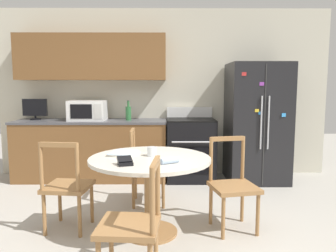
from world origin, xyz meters
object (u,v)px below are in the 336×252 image
(countertop_tv, at_px, (35,109))
(dining_chair_far, at_px, (146,168))
(dining_chair_right, at_px, (233,186))
(dining_chair_near, at_px, (133,225))
(wallet, at_px, (125,162))
(counter_bottle, at_px, (128,113))
(microwave, at_px, (88,110))
(candle_glass, at_px, (152,152))
(dining_chair_left, at_px, (67,187))
(refrigerator, at_px, (257,123))
(oven_range, at_px, (191,149))

(countertop_tv, height_order, dining_chair_far, countertop_tv)
(dining_chair_right, height_order, dining_chair_near, same)
(dining_chair_far, distance_m, wallet, 1.16)
(counter_bottle, bearing_deg, microwave, -178.86)
(candle_glass, bearing_deg, dining_chair_left, 178.51)
(microwave, bearing_deg, counter_bottle, 1.14)
(dining_chair_far, bearing_deg, refrigerator, 120.62)
(dining_chair_far, height_order, dining_chair_near, same)
(dining_chair_near, bearing_deg, counter_bottle, 11.35)
(oven_range, relative_size, microwave, 2.03)
(counter_bottle, xyz_separation_m, dining_chair_left, (-0.40, -1.80, -0.58))
(microwave, xyz_separation_m, dining_chair_left, (0.20, -1.79, -0.61))
(counter_bottle, relative_size, dining_chair_left, 0.33)
(oven_range, bearing_deg, dining_chair_far, -120.25)
(countertop_tv, bearing_deg, dining_chair_right, -35.22)
(dining_chair_left, xyz_separation_m, dining_chair_right, (1.62, 0.02, 0.00))
(microwave, bearing_deg, wallet, -69.24)
(dining_chair_far, xyz_separation_m, dining_chair_left, (-0.73, -0.73, 0.00))
(refrigerator, distance_m, dining_chair_near, 3.08)
(refrigerator, bearing_deg, dining_chair_far, -148.12)
(countertop_tv, relative_size, dining_chair_left, 0.40)
(wallet, bearing_deg, candle_glass, 58.63)
(refrigerator, bearing_deg, dining_chair_left, -143.39)
(countertop_tv, distance_m, counter_bottle, 1.43)
(dining_chair_left, distance_m, dining_chair_right, 1.62)
(dining_chair_left, xyz_separation_m, wallet, (0.61, -0.37, 0.34))
(oven_range, height_order, dining_chair_near, oven_range)
(dining_chair_far, height_order, wallet, dining_chair_far)
(dining_chair_right, height_order, wallet, dining_chair_right)
(dining_chair_far, relative_size, candle_glass, 9.58)
(refrigerator, relative_size, microwave, 3.27)
(counter_bottle, xyz_separation_m, candle_glass, (0.42, -1.82, -0.23))
(oven_range, bearing_deg, dining_chair_left, -126.95)
(countertop_tv, xyz_separation_m, dining_chair_near, (1.75, -2.78, -0.64))
(microwave, xyz_separation_m, dining_chair_far, (0.93, -1.05, -0.61))
(counter_bottle, height_order, wallet, counter_bottle)
(refrigerator, xyz_separation_m, dining_chair_far, (-1.58, -0.99, -0.44))
(oven_range, height_order, counter_bottle, counter_bottle)
(dining_chair_right, bearing_deg, wallet, 9.99)
(dining_chair_far, distance_m, candle_glass, 0.84)
(refrigerator, xyz_separation_m, dining_chair_near, (-1.58, -2.61, -0.44))
(dining_chair_left, bearing_deg, dining_chair_far, 51.37)
(microwave, relative_size, dining_chair_far, 0.59)
(dining_chair_right, bearing_deg, countertop_tv, -46.53)
(refrigerator, relative_size, countertop_tv, 4.81)
(dining_chair_left, bearing_deg, oven_range, 59.24)
(dining_chair_left, relative_size, dining_chair_near, 1.00)
(countertop_tv, height_order, dining_chair_left, countertop_tv)
(counter_bottle, xyz_separation_m, dining_chair_right, (1.21, -1.78, -0.58))
(candle_glass, bearing_deg, countertop_tv, 134.18)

